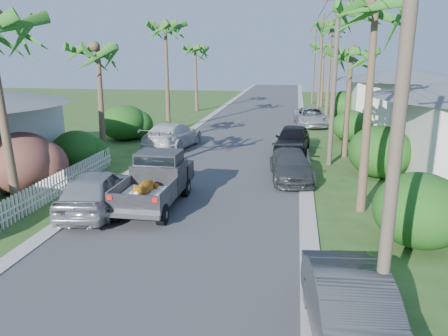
% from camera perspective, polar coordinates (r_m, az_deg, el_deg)
% --- Properties ---
extents(ground, '(120.00, 120.00, 0.00)m').
position_cam_1_polar(ground, '(12.55, -9.19, -13.10)').
color(ground, '#2A4D1D').
rests_on(ground, ground).
extents(road, '(8.00, 100.00, 0.02)m').
position_cam_1_polar(road, '(36.15, 3.33, 5.45)').
color(road, '#38383A').
rests_on(road, ground).
extents(curb_left, '(0.60, 100.00, 0.06)m').
position_cam_1_polar(curb_left, '(36.83, -3.37, 5.65)').
color(curb_left, '#A5A39E').
rests_on(curb_left, ground).
extents(curb_right, '(0.60, 100.00, 0.06)m').
position_cam_1_polar(curb_right, '(35.96, 10.19, 5.22)').
color(curb_right, '#A5A39E').
rests_on(curb_right, ground).
extents(pickup_truck, '(1.98, 5.12, 2.06)m').
position_cam_1_polar(pickup_truck, '(17.49, -8.66, -1.41)').
color(pickup_truck, black).
rests_on(pickup_truck, ground).
extents(parked_car_rn, '(2.05, 4.67, 1.49)m').
position_cam_1_polar(parked_car_rn, '(9.60, 16.46, -17.83)').
color(parked_car_rn, '#313437').
rests_on(parked_car_rn, ground).
extents(parked_car_rm, '(2.38, 4.78, 1.34)m').
position_cam_1_polar(parked_car_rm, '(20.93, 8.75, 0.30)').
color(parked_car_rm, '#323638').
rests_on(parked_car_rm, ground).
extents(parked_car_rf, '(2.28, 4.91, 1.63)m').
position_cam_1_polar(parked_car_rf, '(26.63, 8.95, 3.71)').
color(parked_car_rf, black).
rests_on(parked_car_rf, ground).
extents(parked_car_rd, '(3.06, 5.59, 1.48)m').
position_cam_1_polar(parked_car_rd, '(37.08, 11.28, 6.57)').
color(parked_car_rd, '#B8BABF').
rests_on(parked_car_rd, ground).
extents(parked_car_ln, '(2.57, 5.03, 1.64)m').
position_cam_1_polar(parked_car_ln, '(17.12, -16.41, -2.87)').
color(parked_car_ln, '#A8ABAF').
rests_on(parked_car_ln, ground).
extents(parked_car_lf, '(2.98, 5.87, 1.63)m').
position_cam_1_polar(parked_car_lf, '(27.74, -6.72, 4.23)').
color(parked_car_lf, silver).
rests_on(parked_car_lf, ground).
extents(palm_l_b, '(4.40, 4.40, 7.40)m').
position_cam_1_polar(palm_l_b, '(24.82, -16.28, 14.92)').
color(palm_l_b, brown).
rests_on(palm_l_b, ground).
extents(palm_l_c, '(4.40, 4.40, 9.20)m').
position_cam_1_polar(palm_l_c, '(33.97, -7.69, 18.13)').
color(palm_l_c, brown).
rests_on(palm_l_c, ground).
extents(palm_l_d, '(4.40, 4.40, 7.70)m').
position_cam_1_polar(palm_l_d, '(45.64, -3.74, 15.47)').
color(palm_l_d, brown).
rests_on(palm_l_d, ground).
extents(palm_r_a, '(4.40, 4.40, 8.70)m').
position_cam_1_polar(palm_r_a, '(16.77, 19.34, 19.44)').
color(palm_r_a, brown).
rests_on(palm_r_a, ground).
extents(palm_r_b, '(4.40, 4.40, 7.20)m').
position_cam_1_polar(palm_r_b, '(25.65, 16.33, 14.45)').
color(palm_r_b, brown).
rests_on(palm_r_b, ground).
extents(palm_r_c, '(4.40, 4.40, 9.40)m').
position_cam_1_polar(palm_r_c, '(36.64, 13.89, 17.89)').
color(palm_r_c, brown).
rests_on(palm_r_c, ground).
extents(palm_r_d, '(4.40, 4.40, 8.00)m').
position_cam_1_polar(palm_r_d, '(50.57, 12.95, 15.40)').
color(palm_r_d, brown).
rests_on(palm_r_d, ground).
extents(shrub_l_b, '(3.00, 3.30, 2.60)m').
position_cam_1_polar(shrub_l_b, '(20.60, -24.92, 0.66)').
color(shrub_l_b, '#B31944').
rests_on(shrub_l_b, ground).
extents(shrub_l_c, '(2.40, 2.64, 2.00)m').
position_cam_1_polar(shrub_l_c, '(23.79, -18.74, 2.25)').
color(shrub_l_c, '#134413').
rests_on(shrub_l_c, ground).
extents(shrub_l_d, '(3.20, 3.52, 2.40)m').
position_cam_1_polar(shrub_l_d, '(31.14, -12.94, 5.82)').
color(shrub_l_d, '#134413').
rests_on(shrub_l_d, ground).
extents(shrub_r_a, '(2.80, 3.08, 2.30)m').
position_cam_1_polar(shrub_r_a, '(14.80, 24.17, -5.01)').
color(shrub_r_a, '#134413').
rests_on(shrub_r_a, ground).
extents(shrub_r_b, '(3.00, 3.30, 2.50)m').
position_cam_1_polar(shrub_r_b, '(22.35, 19.69, 2.06)').
color(shrub_r_b, '#134413').
rests_on(shrub_r_b, ground).
extents(shrub_r_c, '(2.60, 2.86, 2.10)m').
position_cam_1_polar(shrub_r_c, '(31.09, 16.29, 5.31)').
color(shrub_r_c, '#134413').
rests_on(shrub_r_c, ground).
extents(shrub_r_d, '(3.20, 3.52, 2.60)m').
position_cam_1_polar(shrub_r_d, '(40.96, 15.42, 7.86)').
color(shrub_r_d, '#134413').
rests_on(shrub_r_d, ground).
extents(picket_fence, '(0.10, 11.00, 1.00)m').
position_cam_1_polar(picket_fence, '(19.44, -21.07, -2.17)').
color(picket_fence, white).
rests_on(picket_fence, ground).
extents(house_right_far, '(9.00, 8.00, 4.60)m').
position_cam_1_polar(house_right_far, '(41.71, 22.41, 8.54)').
color(house_right_far, silver).
rests_on(house_right_far, ground).
extents(utility_pole_a, '(1.60, 0.26, 9.00)m').
position_cam_1_polar(utility_pole_a, '(8.78, 21.85, 5.71)').
color(utility_pole_a, brown).
rests_on(utility_pole_a, ground).
extents(utility_pole_b, '(1.60, 0.26, 9.00)m').
position_cam_1_polar(utility_pole_b, '(23.60, 14.20, 11.32)').
color(utility_pole_b, brown).
rests_on(utility_pole_b, ground).
extents(utility_pole_c, '(1.60, 0.26, 9.00)m').
position_cam_1_polar(utility_pole_c, '(38.55, 12.43, 12.57)').
color(utility_pole_c, brown).
rests_on(utility_pole_c, ground).
extents(utility_pole_d, '(1.60, 0.26, 9.00)m').
position_cam_1_polar(utility_pole_d, '(53.53, 11.65, 13.12)').
color(utility_pole_d, brown).
rests_on(utility_pole_d, ground).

